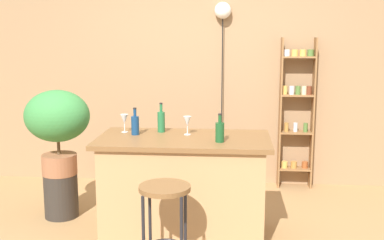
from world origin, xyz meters
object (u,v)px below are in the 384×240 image
Objects in this scene: plant_stool at (61,195)px; pendant_globe_light at (223,14)px; bottle_sauce_amber at (220,131)px; bottle_olive_oil at (135,125)px; potted_plant at (57,121)px; wine_glass_left at (187,122)px; bottle_vinegar at (161,121)px; bar_stool at (165,208)px; wine_glass_center at (124,119)px; spice_shelf at (296,111)px.

plant_stool is 2.62m from pendant_globe_light.
bottle_olive_oil is at bearing 163.36° from bottle_sauce_amber.
bottle_sauce_amber is (1.56, -0.50, 0.77)m from plant_stool.
plant_stool is at bearing 160.94° from bottle_olive_oil.
plant_stool is 0.53× the size of potted_plant.
bottle_vinegar is at bearing 158.71° from wine_glass_left.
bar_stool is at bearing -42.45° from potted_plant.
plant_stool is 1.82× the size of bottle_sauce_amber.
bar_stool is 1.63m from plant_stool.
potted_plant is 3.47× the size of bottle_sauce_amber.
wine_glass_center is at bearing 174.34° from wine_glass_left.
bar_stool is at bearing -123.13° from bottle_sauce_amber.
bottle_vinegar reaches higher than bottle_sauce_amber.
plant_stool is at bearing 169.37° from wine_glass_left.
potted_plant is at bearing -142.32° from pendant_globe_light.
wine_glass_left is (-0.29, 0.27, 0.03)m from bottle_sauce_amber.
bottle_sauce_amber is 1.96m from pendant_globe_light.
spice_shelf is 2.15m from wine_glass_center.
pendant_globe_light is at bearing 58.30° from wine_glass_center.
bottle_sauce_amber is 0.78m from bottle_olive_oil.
spice_shelf is 2.73m from plant_stool.
bar_stool is 1.65m from potted_plant.
bottle_sauce_amber reaches higher than bar_stool.
wine_glass_left is at bearing -100.68° from pendant_globe_light.
spice_shelf is 2.11× the size of potted_plant.
bottle_vinegar reaches higher than plant_stool.
wine_glass_left is (0.46, 0.04, 0.03)m from bottle_olive_oil.
spice_shelf is at bearing 25.48° from potted_plant.
pendant_globe_light is (0.27, 1.42, 0.97)m from wine_glass_left.
wine_glass_left is at bearing -5.66° from wine_glass_center.
bottle_sauce_amber is 1.44× the size of wine_glass_center.
potted_plant reaches higher than bottle_sauce_amber.
wine_glass_left is (0.08, 0.84, 0.48)m from bar_stool.
bottle_sauce_amber is (0.54, -0.36, -0.01)m from bottle_vinegar.
spice_shelf is at bearing -3.04° from pendant_globe_light.
bar_stool is 0.83m from bottle_sauce_amber.
pendant_globe_light is (-0.02, 1.69, 1.00)m from bottle_sauce_amber.
spice_shelf reaches higher than bottle_olive_oil.
spice_shelf is 7.18× the size of bottle_olive_oil.
potted_plant is (-2.39, -1.14, 0.05)m from spice_shelf.
potted_plant is (0.00, 0.00, 0.73)m from plant_stool.
spice_shelf is 0.81× the size of pendant_globe_light.
bottle_vinegar reaches higher than wine_glass_center.
bottle_vinegar is (1.02, -0.14, 0.05)m from potted_plant.
bottle_olive_oil is at bearing -19.06° from plant_stool.
bottle_vinegar is at bearing -7.91° from potted_plant.
potted_plant is at bearing 160.94° from bottle_olive_oil.
spice_shelf is 1.88m from bottle_vinegar.
pendant_globe_light is at bearing 90.83° from bottle_sauce_amber.
bottle_olive_oil is at bearing -138.11° from spice_shelf.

